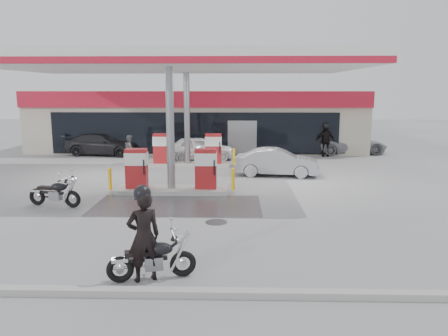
# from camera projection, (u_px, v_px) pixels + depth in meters

# --- Properties ---
(ground) EXTENTS (90.00, 90.00, 0.00)m
(ground) POSITION_uv_depth(u_px,v_px,m) (164.00, 205.00, 15.77)
(ground) COLOR gray
(ground) RESTS_ON ground
(wet_patch) EXTENTS (6.00, 3.00, 0.00)m
(wet_patch) POSITION_uv_depth(u_px,v_px,m) (177.00, 205.00, 15.76)
(wet_patch) COLOR #4C4C4F
(wet_patch) RESTS_ON ground
(drain_cover) EXTENTS (0.70, 0.70, 0.01)m
(drain_cover) POSITION_uv_depth(u_px,v_px,m) (216.00, 222.00, 13.75)
(drain_cover) COLOR #38383A
(drain_cover) RESTS_ON ground
(kerb) EXTENTS (28.00, 0.25, 0.15)m
(kerb) POSITION_uv_depth(u_px,v_px,m) (107.00, 292.00, 8.87)
(kerb) COLOR gray
(kerb) RESTS_ON ground
(store_building) EXTENTS (22.00, 8.22, 4.00)m
(store_building) POSITION_uv_depth(u_px,v_px,m) (199.00, 119.00, 31.09)
(store_building) COLOR beige
(store_building) RESTS_ON ground
(canopy) EXTENTS (16.00, 10.02, 5.51)m
(canopy) POSITION_uv_depth(u_px,v_px,m) (179.00, 64.00, 19.75)
(canopy) COLOR silver
(canopy) RESTS_ON ground
(pump_island_near) EXTENTS (5.14, 1.30, 1.78)m
(pump_island_near) POSITION_uv_depth(u_px,v_px,m) (171.00, 175.00, 17.61)
(pump_island_near) COLOR #9E9E99
(pump_island_near) RESTS_ON ground
(pump_island_far) EXTENTS (5.14, 1.30, 1.78)m
(pump_island_far) POSITION_uv_depth(u_px,v_px,m) (188.00, 153.00, 23.51)
(pump_island_far) COLOR #9E9E99
(pump_island_far) RESTS_ON ground
(main_motorcycle) EXTENTS (1.93, 0.82, 1.01)m
(main_motorcycle) POSITION_uv_depth(u_px,v_px,m) (153.00, 260.00, 9.57)
(main_motorcycle) COLOR black
(main_motorcycle) RESTS_ON ground
(biker_main) EXTENTS (0.87, 0.75, 2.01)m
(biker_main) POSITION_uv_depth(u_px,v_px,m) (144.00, 236.00, 9.42)
(biker_main) COLOR black
(biker_main) RESTS_ON ground
(parked_motorcycle) EXTENTS (2.04, 0.88, 1.06)m
(parked_motorcycle) POSITION_uv_depth(u_px,v_px,m) (55.00, 194.00, 15.52)
(parked_motorcycle) COLOR black
(parked_motorcycle) RESTS_ON ground
(sedan_white) EXTENTS (4.32, 2.34, 1.39)m
(sedan_white) POSITION_uv_depth(u_px,v_px,m) (199.00, 148.00, 25.67)
(sedan_white) COLOR white
(sedan_white) RESTS_ON ground
(attendant) EXTENTS (0.71, 0.85, 1.60)m
(attendant) POSITION_uv_depth(u_px,v_px,m) (130.00, 149.00, 24.57)
(attendant) COLOR #4F5054
(attendant) RESTS_ON ground
(hatchback_silver) EXTENTS (4.13, 1.83, 1.32)m
(hatchback_silver) POSITION_uv_depth(u_px,v_px,m) (277.00, 162.00, 21.04)
(hatchback_silver) COLOR #9FA1A7
(hatchback_silver) RESTS_ON ground
(parked_car_left) EXTENTS (4.94, 2.52, 1.37)m
(parked_car_left) POSITION_uv_depth(u_px,v_px,m) (103.00, 144.00, 27.61)
(parked_car_left) COLOR black
(parked_car_left) RESTS_ON ground
(parked_car_right) EXTENTS (4.84, 2.68, 1.28)m
(parked_car_right) POSITION_uv_depth(u_px,v_px,m) (350.00, 144.00, 28.22)
(parked_car_right) COLOR gray
(parked_car_right) RESTS_ON ground
(biker_walking) EXTENTS (1.14, 0.48, 1.95)m
(biker_walking) POSITION_uv_depth(u_px,v_px,m) (325.00, 141.00, 26.98)
(biker_walking) COLOR black
(biker_walking) RESTS_ON ground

